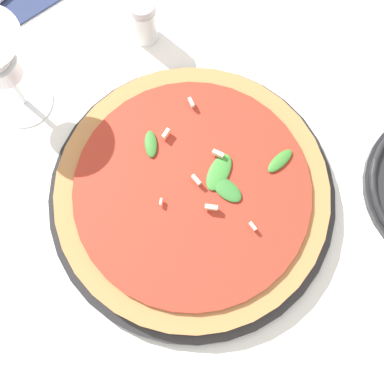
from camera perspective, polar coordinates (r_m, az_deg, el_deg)
ground_plane at (r=0.62m, az=-3.19°, el=-0.14°), size 6.00×6.00×0.00m
pizza_arugula_main at (r=0.60m, az=0.01°, el=-0.33°), size 0.33×0.33×0.05m
shaker_pepper at (r=0.68m, az=-5.15°, el=17.72°), size 0.03×0.03×0.07m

